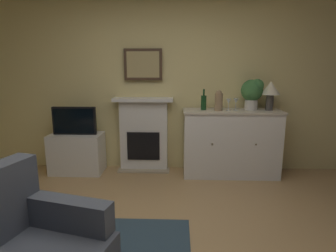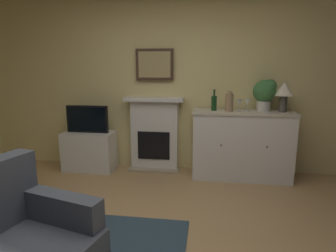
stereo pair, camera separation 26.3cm
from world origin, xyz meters
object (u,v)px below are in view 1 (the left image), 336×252
wine_glass_left (229,102)px  tv_cabinet (77,153)px  potted_plant_small (253,91)px  sideboard_cabinet (231,143)px  tv_set (74,121)px  fireplace_unit (144,134)px  wine_bottle (204,102)px  vase_decorative (219,101)px  wine_glass_center (236,101)px  framed_picture (143,65)px  table_lamp (271,90)px

wine_glass_left → tv_cabinet: (-2.17, 0.07, -0.78)m
potted_plant_small → sideboard_cabinet: bearing=-170.7°
tv_set → potted_plant_small: bearing=1.2°
fireplace_unit → tv_set: size_ratio=1.77×
fireplace_unit → wine_bottle: size_ratio=3.79×
vase_decorative → tv_cabinet: vase_decorative is taller
wine_glass_center → vase_decorative: size_ratio=0.59×
sideboard_cabinet → potted_plant_small: 0.78m
sideboard_cabinet → framed_picture: bearing=170.0°
table_lamp → potted_plant_small: (-0.23, 0.05, -0.02)m
framed_picture → wine_glass_left: (1.20, -0.28, -0.50)m
framed_picture → potted_plant_small: 1.59m
wine_glass_center → tv_set: (-2.28, -0.00, -0.29)m
framed_picture → wine_glass_center: 1.42m
fireplace_unit → potted_plant_small: (1.54, -0.13, 0.66)m
framed_picture → tv_cabinet: bearing=-168.0°
wine_glass_left → potted_plant_small: 0.38m
wine_bottle → wine_glass_center: bearing=-2.8°
table_lamp → tv_cabinet: bearing=179.7°
table_lamp → wine_glass_center: size_ratio=2.42×
table_lamp → tv_cabinet: size_ratio=0.53×
tv_set → wine_bottle: bearing=0.8°
fireplace_unit → table_lamp: 1.91m
framed_picture → wine_glass_center: bearing=-9.8°
tv_cabinet → wine_bottle: bearing=0.1°
fireplace_unit → wine_glass_center: bearing=-7.9°
wine_glass_left → potted_plant_small: potted_plant_small is taller
wine_glass_center → tv_set: bearing=-179.9°
wine_bottle → tv_cabinet: size_ratio=0.39×
fireplace_unit → table_lamp: (1.77, -0.18, 0.68)m
framed_picture → vase_decorative: size_ratio=1.96×
table_lamp → wine_glass_left: bearing=-174.5°
sideboard_cabinet → table_lamp: size_ratio=3.40×
framed_picture → tv_set: bearing=-166.7°
table_lamp → potted_plant_small: size_ratio=0.93×
fireplace_unit → wine_glass_center: size_ratio=6.67×
framed_picture → potted_plant_small: size_ratio=1.28×
framed_picture → wine_bottle: framed_picture is taller
tv_cabinet → potted_plant_small: potted_plant_small is taller
potted_plant_small → tv_set: bearing=-178.8°
vase_decorative → tv_set: vase_decorative is taller
fireplace_unit → sideboard_cabinet: size_ratio=0.81×
wine_glass_left → vase_decorative: bearing=178.0°
fireplace_unit → framed_picture: size_ratio=2.00×
vase_decorative → sideboard_cabinet: bearing=14.1°
vase_decorative → wine_bottle: bearing=161.3°
table_lamp → tv_set: bearing=-179.8°
wine_bottle → wine_glass_left: 0.34m
tv_cabinet → sideboard_cabinet: bearing=-0.4°
wine_glass_left → wine_glass_center: same height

